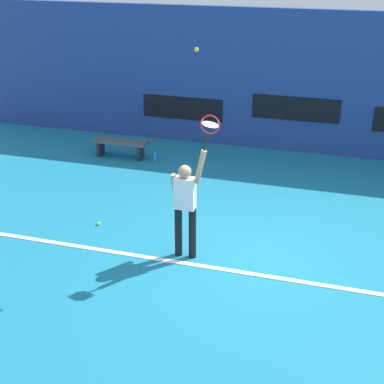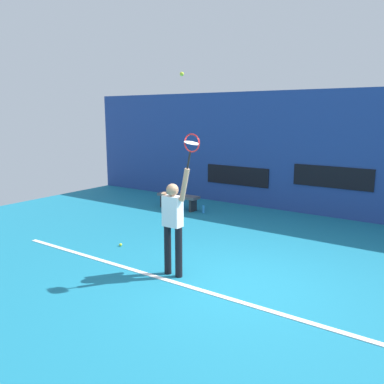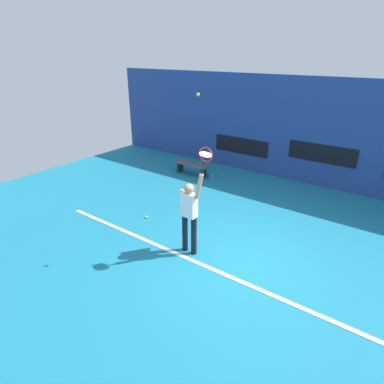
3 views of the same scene
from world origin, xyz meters
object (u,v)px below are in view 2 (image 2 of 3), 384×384
at_px(spare_ball, 121,245).
at_px(water_bottle, 203,209).
at_px(tennis_ball, 182,74).
at_px(court_bench, 178,198).
at_px(tennis_racket, 191,145).
at_px(tennis_player, 173,221).

bearing_deg(spare_ball, water_bottle, 92.36).
bearing_deg(tennis_ball, court_bench, 127.83).
bearing_deg(tennis_ball, tennis_racket, -14.95).
height_order(tennis_racket, water_bottle, tennis_racket).
relative_size(tennis_ball, spare_ball, 1.00).
xyz_separation_m(tennis_player, court_bench, (-3.02, 4.17, -0.67)).
xyz_separation_m(tennis_ball, spare_ball, (-2.11, 0.54, -3.49)).
bearing_deg(spare_ball, court_bench, 106.82).
bearing_deg(tennis_player, spare_ball, 162.78).
bearing_deg(water_bottle, tennis_racket, -59.10).
xyz_separation_m(tennis_player, tennis_ball, (0.17, 0.06, 2.51)).
bearing_deg(tennis_ball, water_bottle, 118.81).
xyz_separation_m(tennis_racket, tennis_ball, (-0.24, 0.06, 1.15)).
height_order(tennis_ball, spare_ball, tennis_ball).
bearing_deg(tennis_racket, water_bottle, 120.90).
distance_m(court_bench, spare_ball, 3.74).
bearing_deg(water_bottle, tennis_player, -63.34).
height_order(tennis_player, water_bottle, tennis_player).
height_order(tennis_racket, spare_ball, tennis_racket).
height_order(tennis_racket, tennis_ball, tennis_ball).
relative_size(water_bottle, spare_ball, 3.53).
xyz_separation_m(tennis_racket, water_bottle, (-2.50, 4.17, -2.26)).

